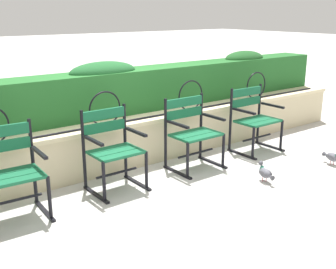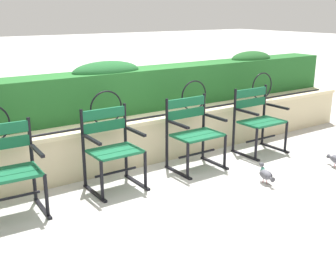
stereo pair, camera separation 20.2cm
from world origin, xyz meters
The scene contains 10 objects.
ground_plane centered at (0.00, 0.00, 0.00)m, with size 60.00×60.00×0.00m, color #B7B5AF.
stone_wall centered at (0.00, 0.74, 0.30)m, with size 7.71×0.41×0.59m.
iron_arch_fence centered at (-0.37, 0.67, 0.76)m, with size 7.16×0.02×0.42m.
hedge_row centered at (0.00, 1.16, 0.91)m, with size 7.56×0.49×0.70m.
park_chair_leftmost centered at (-1.75, 0.20, 0.47)m, with size 0.61×0.55×0.90m.
park_chair_centre_left centered at (-0.63, 0.22, 0.47)m, with size 0.57×0.52×0.90m.
park_chair_centre_right centered at (0.50, 0.20, 0.47)m, with size 0.63×0.52×0.89m.
park_chair_rightmost centered at (1.62, 0.20, 0.47)m, with size 0.63×0.52×0.89m.
pigeon_near_chairs centered at (0.85, -0.69, 0.11)m, with size 0.15×0.29×0.22m.
pigeon_far_side centered at (1.98, -0.84, 0.11)m, with size 0.14×0.29×0.22m.
Camera 1 is at (-2.77, -3.63, 1.91)m, focal length 44.92 mm.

